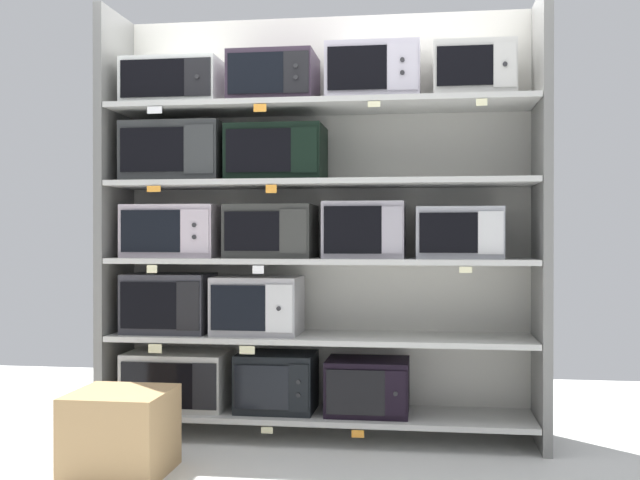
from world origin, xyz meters
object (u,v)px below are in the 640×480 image
object	(u,v)px
microwave_0	(178,380)
microwave_11	(175,84)
microwave_6	(271,231)
microwave_14	(473,73)
microwave_5	(174,231)
microwave_13	(374,74)
microwave_2	(368,386)
microwave_1	(277,382)
microwave_7	(365,230)
microwave_9	(176,153)
microwave_4	(258,305)
microwave_12	(274,80)
microwave_3	(169,303)
shipping_carton	(121,433)
microwave_8	(459,233)
microwave_10	(277,154)

from	to	relation	value
microwave_0	microwave_11	distance (m)	1.69
microwave_6	microwave_14	xyz separation A→B (m)	(1.12, -0.00, 0.86)
microwave_5	microwave_13	xyz separation A→B (m)	(1.15, 0.00, 0.86)
microwave_5	microwave_2	bearing A→B (deg)	-0.00
microwave_2	microwave_0	bearing A→B (deg)	180.00
microwave_11	microwave_1	bearing A→B (deg)	0.02
microwave_11	microwave_5	bearing A→B (deg)	179.51
microwave_2	microwave_7	xyz separation A→B (m)	(-0.02, -0.00, 0.87)
microwave_7	microwave_14	size ratio (longest dim) A/B	1.03
microwave_2	microwave_9	world-z (taller)	microwave_9
microwave_4	microwave_6	size ratio (longest dim) A/B	1.00
microwave_2	microwave_12	world-z (taller)	microwave_12
microwave_0	microwave_5	distance (m)	0.85
microwave_7	microwave_1	bearing A→B (deg)	179.97
microwave_6	microwave_1	bearing A→B (deg)	-0.29
microwave_6	microwave_7	bearing A→B (deg)	-0.05
microwave_2	microwave_3	world-z (taller)	microwave_3
microwave_3	shipping_carton	xyz separation A→B (m)	(0.03, -0.77, -0.55)
microwave_1	microwave_4	distance (m)	0.44
microwave_9	shipping_carton	bearing A→B (deg)	-91.22
microwave_7	microwave_6	bearing A→B (deg)	179.95
microwave_4	microwave_12	distance (m)	1.27
microwave_5	microwave_13	distance (m)	1.44
microwave_14	microwave_5	bearing A→B (deg)	-179.99
microwave_3	microwave_14	distance (m)	2.13
microwave_0	microwave_8	world-z (taller)	microwave_8
microwave_2	microwave_12	size ratio (longest dim) A/B	0.96
microwave_0	shipping_carton	bearing A→B (deg)	-91.73
microwave_8	microwave_10	bearing A→B (deg)	-180.00
microwave_0	microwave_5	world-z (taller)	microwave_5
shipping_carton	microwave_10	bearing A→B (deg)	52.06
microwave_4	microwave_14	xyz separation A→B (m)	(1.20, 0.00, 1.27)
microwave_9	shipping_carton	xyz separation A→B (m)	(-0.02, -0.77, -1.41)
microwave_3	microwave_10	world-z (taller)	microwave_10
microwave_1	microwave_9	bearing A→B (deg)	179.99
microwave_4	microwave_5	world-z (taller)	microwave_5
microwave_14	microwave_12	bearing A→B (deg)	-179.98
microwave_2	shipping_carton	world-z (taller)	microwave_2
microwave_7	microwave_9	xyz separation A→B (m)	(-1.08, 0.00, 0.44)
microwave_1	microwave_10	xyz separation A→B (m)	(0.00, -0.00, 1.28)
microwave_0	microwave_14	size ratio (longest dim) A/B	1.34
microwave_8	microwave_12	world-z (taller)	microwave_12
microwave_8	microwave_11	size ratio (longest dim) A/B	0.84
microwave_13	microwave_8	bearing A→B (deg)	0.00
microwave_2	microwave_8	bearing A→B (deg)	0.03
microwave_4	microwave_7	distance (m)	0.74
microwave_12	shipping_carton	size ratio (longest dim) A/B	1.05
microwave_9	microwave_13	world-z (taller)	microwave_13
microwave_4	microwave_10	size ratio (longest dim) A/B	0.90
microwave_0	microwave_12	world-z (taller)	microwave_12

